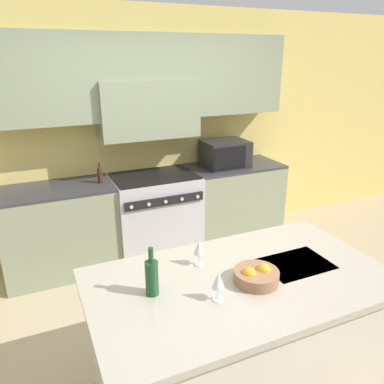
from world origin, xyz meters
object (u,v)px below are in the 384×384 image
(wine_bottle, at_px, (152,277))
(wine_glass_near, at_px, (218,281))
(oil_bottle_on_counter, at_px, (100,175))
(microwave, at_px, (225,154))
(wine_glass_far, at_px, (199,248))
(range_stove, at_px, (155,215))
(fruit_bowl, at_px, (256,276))

(wine_bottle, xyz_separation_m, wine_glass_near, (0.31, -0.20, 0.01))
(oil_bottle_on_counter, bearing_deg, microwave, 0.72)
(wine_bottle, relative_size, wine_glass_far, 1.64)
(wine_bottle, relative_size, wine_glass_near, 1.64)
(microwave, height_order, wine_glass_near, microwave)
(range_stove, relative_size, wine_bottle, 3.22)
(microwave, distance_m, wine_glass_near, 2.56)
(oil_bottle_on_counter, bearing_deg, wine_bottle, -92.91)
(microwave, bearing_deg, oil_bottle_on_counter, -179.28)
(fruit_bowl, bearing_deg, wine_glass_far, 125.72)
(wine_glass_near, relative_size, fruit_bowl, 0.66)
(range_stove, height_order, microwave, microwave)
(range_stove, xyz_separation_m, fruit_bowl, (-0.08, -2.14, 0.48))
(range_stove, height_order, wine_glass_near, wine_glass_near)
(wine_bottle, height_order, wine_glass_near, wine_bottle)
(wine_glass_far, distance_m, fruit_bowl, 0.40)
(microwave, distance_m, wine_glass_far, 2.20)
(wine_bottle, distance_m, wine_glass_near, 0.37)
(oil_bottle_on_counter, bearing_deg, range_stove, -0.01)
(wine_glass_near, bearing_deg, range_stove, 80.49)
(wine_bottle, distance_m, fruit_bowl, 0.62)
(microwave, bearing_deg, wine_glass_far, -123.00)
(wine_glass_far, bearing_deg, microwave, 57.00)
(wine_glass_far, bearing_deg, fruit_bowl, -54.28)
(range_stove, distance_m, fruit_bowl, 2.20)
(fruit_bowl, bearing_deg, range_stove, 87.89)
(wine_bottle, relative_size, fruit_bowl, 1.09)
(range_stove, relative_size, microwave, 1.84)
(wine_bottle, height_order, wine_glass_far, wine_bottle)
(wine_glass_far, bearing_deg, oil_bottle_on_counter, 98.56)
(range_stove, bearing_deg, oil_bottle_on_counter, 179.99)
(wine_glass_far, xyz_separation_m, fruit_bowl, (0.23, -0.32, -0.08))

